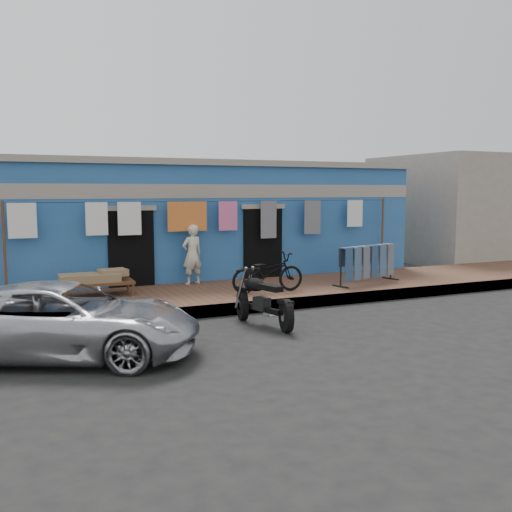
% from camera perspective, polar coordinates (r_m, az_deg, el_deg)
% --- Properties ---
extents(ground, '(80.00, 80.00, 0.00)m').
position_cam_1_polar(ground, '(10.83, 4.34, -7.17)').
color(ground, black).
rests_on(ground, ground).
extents(sidewalk, '(28.00, 3.00, 0.25)m').
position_cam_1_polar(sidewalk, '(13.46, -1.74, -3.89)').
color(sidewalk, brown).
rests_on(sidewalk, ground).
extents(curb, '(28.00, 0.10, 0.25)m').
position_cam_1_polar(curb, '(12.16, 0.87, -5.03)').
color(curb, gray).
rests_on(curb, ground).
extents(building, '(12.20, 5.20, 3.36)m').
position_cam_1_polar(building, '(17.02, -6.87, 3.55)').
color(building, '#265695').
rests_on(building, ground).
extents(neighbor_right, '(6.00, 5.00, 3.80)m').
position_cam_1_polar(neighbor_right, '(22.83, 20.61, 4.48)').
color(neighbor_right, '#9E9384').
rests_on(neighbor_right, ground).
extents(clothesline, '(10.06, 0.06, 2.10)m').
position_cam_1_polar(clothesline, '(14.31, -4.90, 3.49)').
color(clothesline, brown).
rests_on(clothesline, sidewalk).
extents(car, '(4.67, 3.54, 1.20)m').
position_cam_1_polar(car, '(9.30, -18.66, -6.01)').
color(car, '#B5B5BA').
rests_on(car, ground).
extents(seated_person, '(0.60, 0.47, 1.48)m').
position_cam_1_polar(seated_person, '(14.20, -6.40, 0.15)').
color(seated_person, beige).
rests_on(seated_person, sidewalk).
extents(bicycle, '(1.74, 0.66, 1.11)m').
position_cam_1_polar(bicycle, '(13.00, 1.18, -1.22)').
color(bicycle, black).
rests_on(bicycle, sidewalk).
extents(motorcycle, '(1.41, 1.92, 1.05)m').
position_cam_1_polar(motorcycle, '(10.85, 0.74, -4.29)').
color(motorcycle, black).
rests_on(motorcycle, ground).
extents(charpoy, '(1.64, 0.80, 0.55)m').
position_cam_1_polar(charpoy, '(13.06, -15.55, -2.68)').
color(charpoy, brown).
rests_on(charpoy, sidewalk).
extents(jeans_rack, '(2.25, 1.46, 0.98)m').
position_cam_1_polar(jeans_rack, '(14.56, 11.04, -0.77)').
color(jeans_rack, black).
rests_on(jeans_rack, sidewalk).
extents(litter_a, '(0.22, 0.21, 0.08)m').
position_cam_1_polar(litter_a, '(11.68, 2.79, -5.94)').
color(litter_a, silver).
rests_on(litter_a, ground).
extents(litter_b, '(0.21, 0.20, 0.09)m').
position_cam_1_polar(litter_b, '(11.93, 2.25, -5.66)').
color(litter_b, silver).
rests_on(litter_b, ground).
extents(litter_c, '(0.21, 0.24, 0.08)m').
position_cam_1_polar(litter_c, '(11.84, 1.36, -5.75)').
color(litter_c, silver).
rests_on(litter_c, ground).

